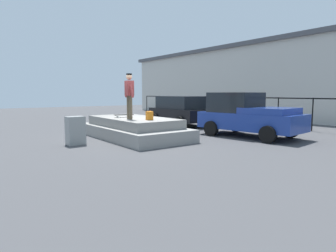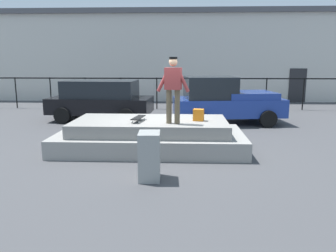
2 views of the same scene
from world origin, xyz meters
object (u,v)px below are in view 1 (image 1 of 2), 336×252
object	(u,v)px
backpack	(149,116)
car_black_hatchback_near	(181,110)
skateboarder	(129,93)
skateboard	(124,115)
utility_box	(75,131)
car_blue_pickup_mid	(247,115)

from	to	relation	value
backpack	car_black_hatchback_near	world-z (taller)	car_black_hatchback_near
skateboarder	skateboard	distance (m)	1.33
backpack	skateboarder	bearing A→B (deg)	45.41
backpack	utility_box	distance (m)	2.67
skateboard	car_blue_pickup_mid	size ratio (longest dim) A/B	0.18
car_black_hatchback_near	utility_box	bearing A→B (deg)	-68.76
skateboard	car_blue_pickup_mid	world-z (taller)	car_blue_pickup_mid
backpack	car_black_hatchback_near	size ratio (longest dim) A/B	0.08
car_blue_pickup_mid	utility_box	xyz separation A→B (m)	(-2.30, -6.48, -0.41)
backpack	utility_box	size ratio (longest dim) A/B	0.32
skateboarder	skateboard	xyz separation A→B (m)	(-0.95, 0.26, -0.89)
utility_box	backpack	bearing A→B (deg)	62.24
car_black_hatchback_near	car_blue_pickup_mid	distance (m)	5.05
skateboarder	utility_box	distance (m)	2.38
car_blue_pickup_mid	utility_box	world-z (taller)	car_blue_pickup_mid
car_black_hatchback_near	utility_box	size ratio (longest dim) A/B	4.25
car_blue_pickup_mid	backpack	bearing A→B (deg)	-106.19
skateboard	skateboarder	bearing A→B (deg)	-15.24
backpack	car_blue_pickup_mid	xyz separation A→B (m)	(1.19, 4.10, -0.08)
skateboard	backpack	size ratio (longest dim) A/B	2.50
car_blue_pickup_mid	car_black_hatchback_near	bearing A→B (deg)	174.05
skateboard	car_blue_pickup_mid	xyz separation A→B (m)	(2.82, 4.29, -0.02)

